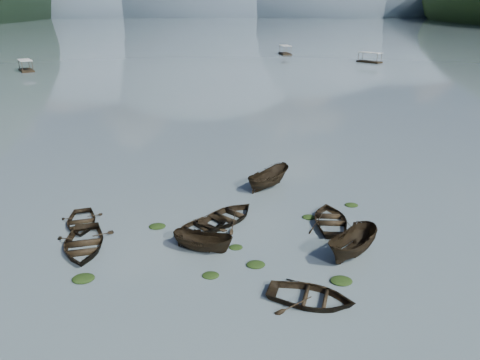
{
  "coord_description": "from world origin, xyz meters",
  "views": [
    {
      "loc": [
        -0.64,
        -17.4,
        13.86
      ],
      "look_at": [
        0.0,
        12.0,
        2.0
      ],
      "focal_mm": 32.0,
      "sensor_mm": 36.0,
      "label": 1
    }
  ],
  "objects_px": {
    "pontoon_left": "(27,71)",
    "pontoon_centre": "(285,54)",
    "rowboat_0": "(84,248)",
    "rowboat_3": "(330,223)"
  },
  "relations": [
    {
      "from": "pontoon_left",
      "to": "pontoon_centre",
      "type": "xyz_separation_m",
      "value": [
        65.82,
        38.05,
        0.0
      ]
    },
    {
      "from": "rowboat_0",
      "to": "pontoon_centre",
      "type": "xyz_separation_m",
      "value": [
        26.81,
        119.1,
        0.0
      ]
    },
    {
      "from": "rowboat_0",
      "to": "rowboat_3",
      "type": "height_order",
      "value": "rowboat_0"
    },
    {
      "from": "rowboat_3",
      "to": "pontoon_left",
      "type": "height_order",
      "value": "pontoon_left"
    },
    {
      "from": "pontoon_left",
      "to": "rowboat_3",
      "type": "bearing_deg",
      "value": -86.09
    },
    {
      "from": "rowboat_0",
      "to": "rowboat_3",
      "type": "xyz_separation_m",
      "value": [
        16.04,
        2.95,
        0.0
      ]
    },
    {
      "from": "pontoon_left",
      "to": "pontoon_centre",
      "type": "distance_m",
      "value": 76.02
    },
    {
      "from": "rowboat_3",
      "to": "pontoon_left",
      "type": "bearing_deg",
      "value": -50.07
    },
    {
      "from": "pontoon_left",
      "to": "pontoon_centre",
      "type": "relative_size",
      "value": 0.95
    },
    {
      "from": "pontoon_left",
      "to": "pontoon_centre",
      "type": "height_order",
      "value": "pontoon_centre"
    }
  ]
}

